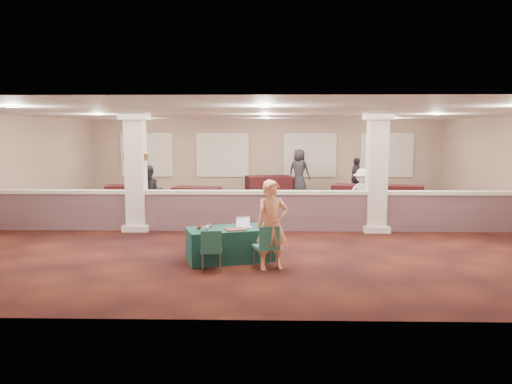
{
  "coord_description": "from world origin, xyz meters",
  "views": [
    {
      "loc": [
        0.08,
        -14.9,
        2.72
      ],
      "look_at": [
        -0.23,
        -2.0,
        1.12
      ],
      "focal_mm": 35.0,
      "sensor_mm": 36.0,
      "label": 1
    }
  ],
  "objects_px": {
    "far_table_back_right": "(401,194)",
    "far_table_front_left": "(197,196)",
    "far_table_back_center": "(269,185)",
    "attendee_a": "(150,192)",
    "far_table_front_center": "(330,208)",
    "conf_chair_side": "(211,247)",
    "attendee_d": "(299,171)",
    "conf_chair_main": "(267,243)",
    "attendee_b": "(362,194)",
    "near_table": "(231,244)",
    "far_table_back_left": "(131,195)",
    "woman": "(272,225)",
    "far_table_front_right": "(359,196)",
    "attendee_c": "(356,178)"
  },
  "relations": [
    {
      "from": "near_table",
      "to": "attendee_b",
      "type": "distance_m",
      "value": 6.33
    },
    {
      "from": "attendee_b",
      "to": "conf_chair_side",
      "type": "bearing_deg",
      "value": -112.14
    },
    {
      "from": "woman",
      "to": "attendee_d",
      "type": "height_order",
      "value": "attendee_d"
    },
    {
      "from": "conf_chair_side",
      "to": "attendee_d",
      "type": "relative_size",
      "value": 0.43
    },
    {
      "from": "conf_chair_side",
      "to": "far_table_back_right",
      "type": "height_order",
      "value": "conf_chair_side"
    },
    {
      "from": "attendee_a",
      "to": "conf_chair_side",
      "type": "bearing_deg",
      "value": -68.68
    },
    {
      "from": "attendee_b",
      "to": "conf_chair_main",
      "type": "bearing_deg",
      "value": -105.29
    },
    {
      "from": "far_table_front_center",
      "to": "far_table_back_center",
      "type": "relative_size",
      "value": 0.91
    },
    {
      "from": "near_table",
      "to": "far_table_back_left",
      "type": "height_order",
      "value": "far_table_back_left"
    },
    {
      "from": "far_table_back_right",
      "to": "attendee_d",
      "type": "distance_m",
      "value": 4.59
    },
    {
      "from": "far_table_back_center",
      "to": "attendee_c",
      "type": "xyz_separation_m",
      "value": [
        3.5,
        -1.44,
        0.44
      ]
    },
    {
      "from": "woman",
      "to": "attendee_b",
      "type": "relative_size",
      "value": 1.14
    },
    {
      "from": "attendee_b",
      "to": "attendee_d",
      "type": "bearing_deg",
      "value": 115.99
    },
    {
      "from": "far_table_back_center",
      "to": "attendee_a",
      "type": "bearing_deg",
      "value": -120.11
    },
    {
      "from": "conf_chair_main",
      "to": "near_table",
      "type": "bearing_deg",
      "value": 117.94
    },
    {
      "from": "far_table_back_right",
      "to": "woman",
      "type": "bearing_deg",
      "value": -118.26
    },
    {
      "from": "far_table_front_right",
      "to": "attendee_d",
      "type": "height_order",
      "value": "attendee_d"
    },
    {
      "from": "near_table",
      "to": "far_table_front_center",
      "type": "relative_size",
      "value": 1.04
    },
    {
      "from": "attendee_b",
      "to": "woman",
      "type": "bearing_deg",
      "value": -104.6
    },
    {
      "from": "attendee_b",
      "to": "attendee_d",
      "type": "relative_size",
      "value": 0.8
    },
    {
      "from": "far_table_front_center",
      "to": "near_table",
      "type": "bearing_deg",
      "value": -118.53
    },
    {
      "from": "conf_chair_side",
      "to": "far_table_back_left",
      "type": "distance_m",
      "value": 9.59
    },
    {
      "from": "conf_chair_side",
      "to": "attendee_a",
      "type": "bearing_deg",
      "value": 107.47
    },
    {
      "from": "far_table_front_center",
      "to": "attendee_c",
      "type": "relative_size",
      "value": 1.05
    },
    {
      "from": "conf_chair_side",
      "to": "far_table_front_right",
      "type": "xyz_separation_m",
      "value": [
        4.39,
        8.54,
        -0.11
      ]
    },
    {
      "from": "far_table_back_center",
      "to": "attendee_d",
      "type": "relative_size",
      "value": 0.98
    },
    {
      "from": "far_table_back_left",
      "to": "attendee_d",
      "type": "distance_m",
      "value": 7.26
    },
    {
      "from": "conf_chair_side",
      "to": "far_table_back_center",
      "type": "relative_size",
      "value": 0.44
    },
    {
      "from": "far_table_back_right",
      "to": "conf_chair_side",
      "type": "bearing_deg",
      "value": -122.94
    },
    {
      "from": "conf_chair_main",
      "to": "attendee_d",
      "type": "xyz_separation_m",
      "value": [
        1.36,
        11.89,
        0.45
      ]
    },
    {
      "from": "near_table",
      "to": "conf_chair_main",
      "type": "xyz_separation_m",
      "value": [
        0.77,
        -0.66,
        0.17
      ]
    },
    {
      "from": "conf_chair_side",
      "to": "far_table_back_center",
      "type": "xyz_separation_m",
      "value": [
        1.12,
        12.04,
        -0.1
      ]
    },
    {
      "from": "conf_chair_side",
      "to": "far_table_front_right",
      "type": "bearing_deg",
      "value": 56.46
    },
    {
      "from": "far_table_back_center",
      "to": "near_table",
      "type": "bearing_deg",
      "value": -94.17
    },
    {
      "from": "conf_chair_side",
      "to": "attendee_a",
      "type": "xyz_separation_m",
      "value": [
        -2.53,
        5.74,
        0.34
      ]
    },
    {
      "from": "far_table_back_center",
      "to": "far_table_back_left",
      "type": "bearing_deg",
      "value": -147.02
    },
    {
      "from": "far_table_front_center",
      "to": "attendee_c",
      "type": "distance_m",
      "value": 5.05
    },
    {
      "from": "conf_chair_main",
      "to": "far_table_front_left",
      "type": "bearing_deg",
      "value": 85.7
    },
    {
      "from": "conf_chair_side",
      "to": "attendee_c",
      "type": "height_order",
      "value": "attendee_c"
    },
    {
      "from": "woman",
      "to": "far_table_front_center",
      "type": "distance_m",
      "value": 5.92
    },
    {
      "from": "woman",
      "to": "near_table",
      "type": "bearing_deg",
      "value": 124.13
    },
    {
      "from": "far_table_back_center",
      "to": "far_table_back_right",
      "type": "xyz_separation_m",
      "value": [
        5.01,
        -2.57,
        -0.05
      ]
    },
    {
      "from": "conf_chair_main",
      "to": "far_table_front_right",
      "type": "distance_m",
      "value": 8.95
    },
    {
      "from": "conf_chair_side",
      "to": "attendee_b",
      "type": "xyz_separation_m",
      "value": [
        4.01,
        6.0,
        0.28
      ]
    },
    {
      "from": "far_table_front_center",
      "to": "attendee_a",
      "type": "distance_m",
      "value": 5.56
    },
    {
      "from": "attendee_a",
      "to": "far_table_front_left",
      "type": "bearing_deg",
      "value": 67.25
    },
    {
      "from": "conf_chair_main",
      "to": "conf_chair_side",
      "type": "height_order",
      "value": "conf_chair_main"
    },
    {
      "from": "conf_chair_main",
      "to": "attendee_b",
      "type": "xyz_separation_m",
      "value": [
        2.93,
        5.78,
        0.26
      ]
    },
    {
      "from": "far_table_back_right",
      "to": "far_table_front_left",
      "type": "bearing_deg",
      "value": -173.06
    },
    {
      "from": "far_table_back_left",
      "to": "conf_chair_side",
      "type": "bearing_deg",
      "value": -65.61
    }
  ]
}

